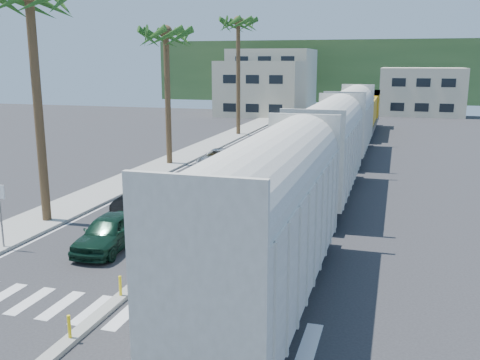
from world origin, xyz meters
name	(u,v)px	position (x,y,z in m)	size (l,w,h in m)	color
ground	(135,288)	(0.00, 0.00, 0.00)	(140.00, 140.00, 0.00)	#28282B
sidewalk	(182,157)	(-8.50, 25.00, 0.07)	(3.00, 90.00, 0.15)	gray
rails	(347,160)	(5.00, 28.00, 0.03)	(1.56, 100.00, 0.06)	black
median	(266,175)	(0.00, 19.96, 0.09)	(0.45, 60.00, 0.85)	gray
crosswalk	(106,312)	(0.00, -2.00, 0.01)	(14.00, 2.20, 0.01)	silver
lane_markings	(255,162)	(-2.15, 25.00, 0.00)	(9.42, 90.00, 0.01)	silver
freight_train	(339,138)	(5.00, 20.42, 2.91)	(3.00, 60.94, 5.85)	#B9B7A9
palm_trees	(172,23)	(-8.10, 22.70, 10.81)	(3.50, 37.20, 13.75)	brown
street_sign	(0,206)	(-7.30, 2.00, 1.97)	(0.60, 0.08, 3.00)	slate
buildings	(303,84)	(-6.41, 71.66, 4.36)	(38.00, 27.00, 10.00)	beige
hillside	(357,71)	(0.00, 100.00, 6.00)	(80.00, 20.00, 12.00)	#385628
car_lead	(109,232)	(-2.96, 3.40, 0.76)	(2.10, 4.59, 1.53)	black
car_second	(147,198)	(-3.94, 9.17, 0.80)	(2.12, 5.00, 1.60)	black
car_third	(200,178)	(-3.21, 15.35, 0.64)	(1.86, 4.43, 1.28)	black
car_rear	(219,159)	(-4.13, 21.89, 0.71)	(2.46, 5.17, 1.42)	#B2B5B8
cyclist	(173,277)	(1.60, -0.15, 0.68)	(0.78, 1.77, 2.12)	#9EA0A5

